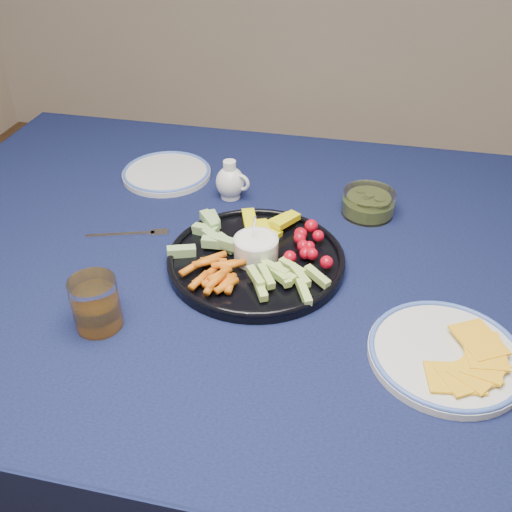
% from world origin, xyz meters
% --- Properties ---
extents(dining_table, '(1.67, 1.07, 0.75)m').
position_xyz_m(dining_table, '(0.00, 0.00, 0.66)').
color(dining_table, '#512A1B').
rests_on(dining_table, ground).
extents(crudite_platter, '(0.33, 0.33, 0.11)m').
position_xyz_m(crudite_platter, '(-0.07, -0.05, 0.76)').
color(crudite_platter, black).
rests_on(crudite_platter, dining_table).
extents(creamer_pitcher, '(0.08, 0.06, 0.09)m').
position_xyz_m(creamer_pitcher, '(-0.18, 0.18, 0.78)').
color(creamer_pitcher, white).
rests_on(creamer_pitcher, dining_table).
extents(pickle_bowl, '(0.11, 0.11, 0.05)m').
position_xyz_m(pickle_bowl, '(0.12, 0.18, 0.77)').
color(pickle_bowl, silver).
rests_on(pickle_bowl, dining_table).
extents(cheese_plate, '(0.23, 0.23, 0.03)m').
position_xyz_m(cheese_plate, '(0.26, -0.21, 0.76)').
color(cheese_plate, silver).
rests_on(cheese_plate, dining_table).
extents(juice_tumbler, '(0.08, 0.08, 0.09)m').
position_xyz_m(juice_tumbler, '(-0.28, -0.26, 0.79)').
color(juice_tumbler, silver).
rests_on(juice_tumbler, dining_table).
extents(fork_left, '(0.16, 0.06, 0.00)m').
position_xyz_m(fork_left, '(-0.33, -0.00, 0.75)').
color(fork_left, silver).
rests_on(fork_left, dining_table).
extents(fork_right, '(0.16, 0.07, 0.00)m').
position_xyz_m(fork_right, '(0.25, -0.26, 0.75)').
color(fork_right, silver).
rests_on(fork_right, dining_table).
extents(side_plate_extra, '(0.21, 0.21, 0.02)m').
position_xyz_m(side_plate_extra, '(-0.35, 0.24, 0.75)').
color(side_plate_extra, silver).
rests_on(side_plate_extra, dining_table).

